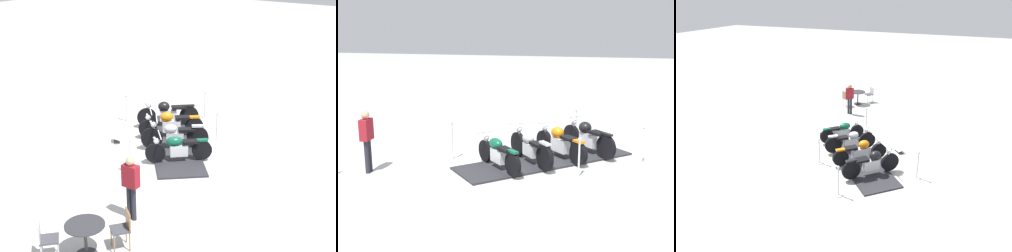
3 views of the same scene
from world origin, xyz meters
TOP-DOWN VIEW (x-y plane):
  - ground_plane at (0.00, 0.00)m, footprint 80.00×80.00m
  - display_platform at (0.00, 0.00)m, footprint 4.66×4.84m
  - motorcycle_black at (1.06, -1.09)m, footprint 1.67×1.65m
  - motorcycle_copper at (0.37, -0.35)m, footprint 1.70×1.66m
  - motorcycle_chrome at (-0.33, 0.39)m, footprint 1.75×1.51m
  - motorcycle_forest at (-1.02, 1.14)m, footprint 1.53×1.53m
  - stanchion_left_front at (0.44, -2.64)m, footprint 0.32×0.32m
  - stanchion_right_front at (2.61, -0.62)m, footprint 0.29×0.29m
  - stanchion_right_rear at (-0.44, 2.64)m, footprint 0.32×0.32m
  - stanchion_left_mid at (-1.08, -1.01)m, footprint 0.31×0.31m
  - info_placard at (1.56, 1.07)m, footprint 0.46×0.46m
  - bystander_person at (-2.00, 4.40)m, footprint 0.41×0.25m

SIDE VIEW (x-z plane):
  - ground_plane at x=0.00m, z-range 0.00..0.00m
  - display_platform at x=0.00m, z-range 0.00..0.05m
  - info_placard at x=1.56m, z-range -0.03..0.19m
  - stanchion_left_mid at x=-1.08m, z-range -0.17..0.88m
  - stanchion_left_front at x=0.44m, z-range -0.19..0.91m
  - stanchion_right_front at x=2.61m, z-range -0.16..0.91m
  - stanchion_right_rear at x=-0.44m, z-range -0.19..0.95m
  - motorcycle_forest at x=-1.02m, z-range 0.04..0.95m
  - motorcycle_copper at x=0.37m, z-range 0.03..0.96m
  - motorcycle_chrome at x=-0.33m, z-range -0.01..1.01m
  - motorcycle_black at x=1.06m, z-range 0.03..1.05m
  - bystander_person at x=-2.00m, z-range 0.17..1.83m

